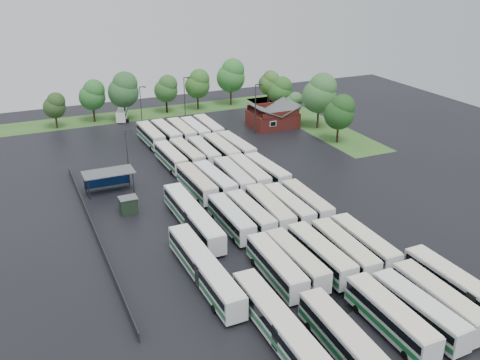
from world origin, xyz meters
name	(u,v)px	position (x,y,z in m)	size (l,w,h in m)	color
ground	(262,228)	(0.00, 0.00, 0.00)	(160.00, 160.00, 0.00)	black
brick_building	(273,119)	(24.00, 42.77, 1.87)	(10.07, 8.60, 5.39)	maroon
wash_shed	(108,174)	(-17.20, 22.02, 2.99)	(8.20, 4.20, 3.58)	#2D2D30
utility_hut	(129,205)	(-16.20, 12.60, 1.32)	(2.70, 2.20, 2.62)	black
grass_strip_north	(152,113)	(2.00, 64.80, 0.01)	(80.00, 10.00, 0.01)	#356324
grass_strip_east	(310,121)	(34.00, 42.80, 0.01)	(10.00, 50.00, 0.01)	#356324
west_fence	(94,230)	(-22.20, 8.00, 0.60)	(0.10, 50.00, 1.20)	#2D2D30
bus_r0c0	(341,336)	(-4.48, -26.33, 1.91)	(3.01, 12.54, 3.47)	silver
bus_r0c2	(390,317)	(1.90, -25.86, 1.91)	(2.73, 12.47, 3.47)	silver
bus_r0c3	(419,310)	(5.38, -26.13, 1.86)	(3.13, 12.27, 3.39)	silver
bus_r0c4	(438,300)	(8.45, -25.73, 1.90)	(2.65, 12.44, 3.46)	silver
bus_r1c0	(276,266)	(-4.28, -12.41, 1.86)	(2.96, 12.21, 3.38)	silver
bus_r1c1	(296,260)	(-1.38, -12.18, 1.84)	(2.64, 12.02, 3.34)	silver
bus_r1c2	(320,254)	(1.98, -12.31, 1.91)	(2.68, 12.47, 3.47)	silver
bus_r1c3	(344,250)	(5.28, -12.62, 1.90)	(3.07, 12.51, 3.46)	silver
bus_r1c4	(364,243)	(8.60, -12.29, 1.86)	(2.74, 12.21, 3.39)	silver
bus_r2c0	(231,218)	(-4.22, 1.35, 1.82)	(2.55, 11.90, 3.31)	silver
bus_r2c1	(250,214)	(-1.14, 1.39, 1.81)	(2.74, 11.90, 3.30)	silver
bus_r2c2	(270,209)	(1.98, 1.48, 1.92)	(3.25, 12.66, 3.49)	silver
bus_r2c3	(289,207)	(5.08, 1.32, 1.83)	(2.62, 11.94, 3.32)	silver
bus_r2c4	(307,202)	(8.27, 1.48, 1.83)	(2.75, 11.98, 3.32)	silver
bus_r3c0	(197,183)	(-4.41, 14.98, 1.87)	(2.93, 12.29, 3.40)	silver
bus_r3c1	(215,181)	(-1.34, 14.69, 1.88)	(3.19, 12.37, 3.41)	silver
bus_r3c2	(234,177)	(2.03, 14.69, 1.92)	(3.02, 12.61, 3.49)	silver
bus_r3c3	(249,174)	(5.08, 15.10, 1.91)	(2.88, 12.49, 3.46)	silver
bus_r3c4	(267,171)	(8.40, 14.95, 1.84)	(3.16, 12.15, 3.35)	silver
bus_r4c0	(171,158)	(-4.59, 28.32, 1.82)	(2.87, 11.94, 3.30)	silver
bus_r4c1	(187,154)	(-1.33, 28.67, 1.83)	(3.06, 12.04, 3.32)	silver
bus_r4c2	(204,152)	(1.90, 28.35, 1.82)	(2.68, 11.91, 3.31)	silver
bus_r4c3	(221,150)	(5.35, 28.09, 1.91)	(2.71, 12.52, 3.48)	silver
bus_r4c4	(236,147)	(8.56, 28.40, 1.89)	(3.11, 12.46, 3.44)	silver
bus_r5c0	(151,135)	(-4.50, 42.24, 1.86)	(2.91, 12.24, 3.39)	silver
bus_r5c1	(166,133)	(-1.15, 42.27, 1.87)	(3.15, 12.32, 3.40)	silver
bus_r5c2	(181,132)	(2.13, 42.20, 1.84)	(2.75, 12.08, 3.35)	silver
bus_r5c3	(195,130)	(5.04, 41.84, 1.83)	(2.64, 12.00, 3.33)	silver
bus_r5c4	(208,128)	(8.23, 42.28, 1.85)	(2.67, 12.10, 3.36)	silver
artic_bus_west_a	(282,329)	(-9.23, -23.05, 1.91)	(2.70, 18.57, 3.44)	silver
artic_bus_west_b	(193,217)	(-9.05, 3.87, 1.93)	(2.82, 18.73, 3.47)	silver
artic_bus_west_c	(204,269)	(-12.35, -9.50, 1.91)	(3.00, 18.60, 3.44)	silver
artic_bus_east	(472,297)	(12.20, -26.76, 1.92)	(3.07, 18.68, 3.46)	silver
minibus	(122,114)	(-6.07, 61.75, 1.40)	(3.90, 6.14, 2.52)	white
tree_north_0	(55,105)	(-20.69, 61.69, 5.25)	(4.94, 4.93, 8.17)	#3A2C1D
tree_north_1	(93,95)	(-12.04, 63.17, 6.41)	(6.02, 6.02, 9.97)	#372416
tree_north_2	(124,89)	(-5.31, 60.71, 7.51)	(7.05, 7.05, 11.68)	black
tree_north_3	(167,88)	(5.71, 63.76, 6.04)	(5.67, 5.67, 9.39)	black
tree_north_4	(198,84)	(13.73, 63.37, 6.58)	(6.17, 6.17, 10.22)	black
tree_north_5	(231,75)	(23.03, 63.91, 7.72)	(7.24, 7.24, 11.99)	#372211
tree_north_6	(269,82)	(32.76, 61.81, 5.49)	(5.16, 5.16, 8.54)	#36271D
tree_east_0	(340,112)	(31.30, 27.25, 6.59)	(6.18, 6.18, 10.24)	#2F1E14
tree_east_1	(320,93)	(32.92, 37.50, 8.04)	(7.55, 7.55, 12.50)	#3B2A1F
tree_east_2	(294,103)	(30.32, 44.44, 4.49)	(4.25, 4.22, 6.99)	black
tree_east_3	(281,90)	(30.22, 50.75, 6.02)	(5.66, 5.66, 9.37)	black
tree_east_4	(270,83)	(32.33, 60.42, 5.54)	(5.20, 5.20, 8.61)	black
lamp_post_ne	(256,105)	(18.14, 39.43, 6.37)	(1.69, 0.33, 10.97)	#2D2D30
lamp_post_nw	(128,151)	(-12.94, 25.49, 5.25)	(1.39, 0.27, 9.04)	#2D2D30
lamp_post_back_w	(141,104)	(-3.27, 53.40, 5.55)	(1.47, 0.29, 9.55)	#2D2D30
lamp_post_back_e	(185,96)	(7.41, 54.83, 6.01)	(1.59, 0.31, 10.35)	#2D2D30
puddle_0	(333,303)	(-0.59, -19.30, 0.00)	(4.80, 4.80, 0.01)	black
puddle_1	(409,285)	(9.50, -20.09, 0.00)	(4.11, 4.11, 0.01)	black
puddle_2	(200,230)	(-8.29, 3.14, 0.00)	(4.76, 4.76, 0.01)	black
puddle_3	(310,223)	(7.05, -1.61, 0.00)	(2.90, 2.90, 0.01)	black
puddle_4	(396,264)	(11.28, -15.55, 0.00)	(2.35, 2.35, 0.01)	black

